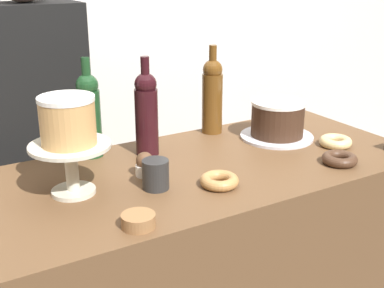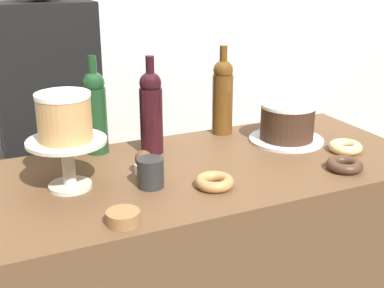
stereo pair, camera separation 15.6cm
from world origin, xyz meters
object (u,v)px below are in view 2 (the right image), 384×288
wine_bottle_amber (223,95)px  barista_figure (54,152)px  cookie_stack (123,218)px  donut_maple (214,182)px  coffee_cup_ceramic (151,173)px  wine_bottle_dark_red (151,111)px  wine_bottle_green (95,111)px  donut_chocolate (344,165)px  cupcake_chocolate (143,163)px  donut_glazed (345,147)px  white_layer_cake (64,117)px  cake_stand_pedestal (68,155)px  chocolate_round_cake (287,121)px

wine_bottle_amber → barista_figure: 0.68m
barista_figure → cookie_stack: bearing=-88.0°
donut_maple → barista_figure: 0.79m
barista_figure → coffee_cup_ceramic: bearing=-75.3°
wine_bottle_dark_red → coffee_cup_ceramic: 0.30m
wine_bottle_green → donut_chocolate: size_ratio=2.91×
wine_bottle_dark_red → cupcake_chocolate: wine_bottle_dark_red is taller
cookie_stack → wine_bottle_amber: bearing=43.7°
cupcake_chocolate → donut_glazed: cupcake_chocolate is taller
cupcake_chocolate → cookie_stack: 0.31m
white_layer_cake → donut_maple: white_layer_cake is taller
cake_stand_pedestal → coffee_cup_ceramic: cake_stand_pedestal is taller
donut_chocolate → donut_maple: bearing=173.0°
chocolate_round_cake → cupcake_chocolate: (-0.56, -0.07, -0.04)m
cake_stand_pedestal → coffee_cup_ceramic: 0.24m
chocolate_round_cake → coffee_cup_ceramic: chocolate_round_cake is taller
cake_stand_pedestal → wine_bottle_dark_red: wine_bottle_dark_red is taller
cake_stand_pedestal → cupcake_chocolate: size_ratio=2.98×
wine_bottle_green → barista_figure: bearing=109.0°
wine_bottle_amber → donut_maple: bearing=-120.5°
barista_figure → donut_maple: bearing=-65.3°
chocolate_round_cake → barista_figure: size_ratio=0.12×
wine_bottle_amber → donut_chocolate: wine_bottle_amber is taller
wine_bottle_green → wine_bottle_dark_red: 0.18m
chocolate_round_cake → coffee_cup_ceramic: (-0.58, -0.17, -0.03)m
wine_bottle_green → donut_maple: 0.49m
wine_bottle_amber → cookie_stack: (-0.55, -0.52, -0.13)m
wine_bottle_green → donut_chocolate: bearing=-35.8°
cake_stand_pedestal → donut_glazed: (0.91, -0.09, -0.08)m
white_layer_cake → donut_maple: size_ratio=1.34×
cupcake_chocolate → donut_maple: (0.15, -0.18, -0.02)m
coffee_cup_ceramic → barista_figure: size_ratio=0.05×
donut_maple → white_layer_cake: bearing=156.0°
cake_stand_pedestal → wine_bottle_amber: bearing=22.5°
cake_stand_pedestal → chocolate_round_cake: 0.79m
cupcake_chocolate → donut_glazed: 0.69m
white_layer_cake → chocolate_round_cake: 0.80m
cupcake_chocolate → wine_bottle_amber: bearing=31.9°
wine_bottle_green → donut_glazed: bearing=-24.3°
donut_glazed → donut_maple: bearing=-172.1°
wine_bottle_dark_red → donut_maple: size_ratio=2.91×
wine_bottle_amber → wine_bottle_green: same height
wine_bottle_green → chocolate_round_cake: bearing=-14.9°
white_layer_cake → coffee_cup_ceramic: bearing=-22.5°
cake_stand_pedestal → wine_bottle_green: wine_bottle_green is taller
wine_bottle_green → donut_maple: (0.23, -0.42, -0.13)m
wine_bottle_amber → cookie_stack: wine_bottle_amber is taller
wine_bottle_amber → cupcake_chocolate: size_ratio=4.38×
donut_glazed → cookie_stack: bearing=-168.2°
wine_bottle_amber → wine_bottle_green: 0.48m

